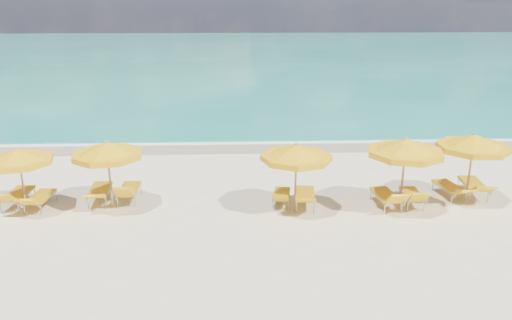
{
  "coord_description": "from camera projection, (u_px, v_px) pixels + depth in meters",
  "views": [
    {
      "loc": [
        -0.7,
        -15.32,
        6.65
      ],
      "look_at": [
        0.0,
        1.5,
        1.2
      ],
      "focal_mm": 35.0,
      "sensor_mm": 36.0,
      "label": 1
    }
  ],
  "objects": [
    {
      "name": "umbrella_4",
      "position": [
        296.0,
        153.0,
        15.81
      ],
      "size": [
        2.45,
        2.45,
        2.33
      ],
      "rotation": [
        0.0,
        0.0,
        -0.06
      ],
      "color": "tan",
      "rests_on": "ground"
    },
    {
      "name": "umbrella_6",
      "position": [
        474.0,
        143.0,
        16.61
      ],
      "size": [
        3.09,
        3.09,
        2.43
      ],
      "rotation": [
        0.0,
        0.0,
        0.36
      ],
      "color": "tan",
      "rests_on": "ground"
    },
    {
      "name": "foam_line",
      "position": [
        250.0,
        141.0,
        24.43
      ],
      "size": [
        120.0,
        1.2,
        0.03
      ],
      "primitive_type": "cube",
      "color": "white",
      "rests_on": "ground"
    },
    {
      "name": "lounger_5_left",
      "position": [
        386.0,
        200.0,
        16.66
      ],
      "size": [
        0.82,
        1.93,
        0.89
      ],
      "rotation": [
        0.0,
        0.0,
        0.1
      ],
      "color": "#A5A8AD",
      "rests_on": "ground"
    },
    {
      "name": "umbrella_3",
      "position": [
        107.0,
        151.0,
        16.07
      ],
      "size": [
        2.77,
        2.77,
        2.33
      ],
      "rotation": [
        0.0,
        0.0,
        -0.23
      ],
      "color": "tan",
      "rests_on": "ground"
    },
    {
      "name": "lounger_5_right",
      "position": [
        412.0,
        199.0,
        16.82
      ],
      "size": [
        0.72,
        1.76,
        0.84
      ],
      "rotation": [
        0.0,
        0.0,
        -0.08
      ],
      "color": "#A5A8AD",
      "rests_on": "ground"
    },
    {
      "name": "lounger_2_right",
      "position": [
        40.0,
        202.0,
        16.57
      ],
      "size": [
        0.7,
        1.85,
        0.78
      ],
      "rotation": [
        0.0,
        0.0,
        -0.06
      ],
      "color": "#A5A8AD",
      "rests_on": "ground"
    },
    {
      "name": "lounger_3_right",
      "position": [
        129.0,
        194.0,
        17.18
      ],
      "size": [
        0.69,
        1.87,
        0.91
      ],
      "rotation": [
        0.0,
        0.0,
        0.02
      ],
      "color": "#A5A8AD",
      "rests_on": "ground"
    },
    {
      "name": "lounger_2_left",
      "position": [
        17.0,
        199.0,
        16.75
      ],
      "size": [
        0.71,
        1.94,
        0.89
      ],
      "rotation": [
        0.0,
        0.0,
        -0.03
      ],
      "color": "#A5A8AD",
      "rests_on": "ground"
    },
    {
      "name": "lounger_6_right",
      "position": [
        473.0,
        189.0,
        17.63
      ],
      "size": [
        0.91,
        2.11,
        0.81
      ],
      "rotation": [
        0.0,
        0.0,
        -0.12
      ],
      "color": "#A5A8AD",
      "rests_on": "ground"
    },
    {
      "name": "ground_plane",
      "position": [
        258.0,
        208.0,
        16.64
      ],
      "size": [
        120.0,
        120.0,
        0.0
      ],
      "primitive_type": "plane",
      "color": "beige"
    },
    {
      "name": "lounger_6_left",
      "position": [
        450.0,
        191.0,
        17.5
      ],
      "size": [
        0.91,
        1.95,
        0.71
      ],
      "rotation": [
        0.0,
        0.0,
        0.17
      ],
      "color": "#A5A8AD",
      "rests_on": "ground"
    },
    {
      "name": "lounger_3_left",
      "position": [
        100.0,
        195.0,
        17.1
      ],
      "size": [
        0.82,
        2.09,
        0.76
      ],
      "rotation": [
        0.0,
        0.0,
        0.08
      ],
      "color": "#A5A8AD",
      "rests_on": "ground"
    },
    {
      "name": "umbrella_5",
      "position": [
        405.0,
        148.0,
        15.88
      ],
      "size": [
        2.76,
        2.76,
        2.5
      ],
      "rotation": [
        0.0,
        0.0,
        0.13
      ],
      "color": "tan",
      "rests_on": "ground"
    },
    {
      "name": "umbrella_2",
      "position": [
        19.0,
        157.0,
        15.87
      ],
      "size": [
        2.45,
        2.45,
        2.18
      ],
      "rotation": [
        0.0,
        0.0,
        -0.15
      ],
      "color": "tan",
      "rests_on": "ground"
    },
    {
      "name": "lounger_4_right",
      "position": [
        305.0,
        200.0,
        16.72
      ],
      "size": [
        0.88,
        2.03,
        0.78
      ],
      "rotation": [
        0.0,
        0.0,
        -0.13
      ],
      "color": "#A5A8AD",
      "rests_on": "ground"
    },
    {
      "name": "ocean",
      "position": [
        241.0,
        55.0,
        62.26
      ],
      "size": [
        120.0,
        80.0,
        0.3
      ],
      "primitive_type": "cube",
      "color": "#167D68",
      "rests_on": "ground"
    },
    {
      "name": "whitecap_far",
      "position": [
        344.0,
        86.0,
        39.77
      ],
      "size": [
        18.0,
        0.3,
        0.05
      ],
      "primitive_type": "cube",
      "color": "white",
      "rests_on": "ground"
    },
    {
      "name": "lounger_4_left",
      "position": [
        281.0,
        199.0,
        16.89
      ],
      "size": [
        0.78,
        1.68,
        0.78
      ],
      "rotation": [
        0.0,
        0.0,
        -0.15
      ],
      "color": "#A5A8AD",
      "rests_on": "ground"
    },
    {
      "name": "wet_sand_band",
      "position": [
        251.0,
        146.0,
        23.67
      ],
      "size": [
        120.0,
        2.6,
        0.01
      ],
      "primitive_type": "cube",
      "color": "tan",
      "rests_on": "ground"
    },
    {
      "name": "whitecap_near",
      "position": [
        155.0,
        106.0,
        32.56
      ],
      "size": [
        14.0,
        0.36,
        0.05
      ],
      "primitive_type": "cube",
      "color": "white",
      "rests_on": "ground"
    }
  ]
}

